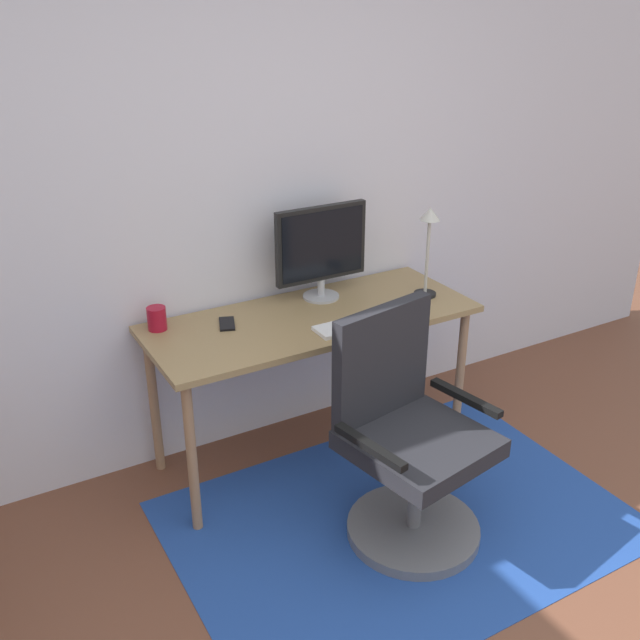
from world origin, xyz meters
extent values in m
cube|color=silver|center=(0.00, 2.20, 1.30)|extent=(6.00, 0.10, 2.60)
cube|color=#224698|center=(0.27, 1.17, 0.00)|extent=(1.93, 1.37, 0.01)
cube|color=#97794E|center=(0.20, 1.82, 0.74)|extent=(1.55, 0.62, 0.03)
cylinder|color=#9F7654|center=(-0.52, 1.57, 0.36)|extent=(0.04, 0.04, 0.73)
cylinder|color=#9F7654|center=(0.92, 1.57, 0.36)|extent=(0.04, 0.04, 0.73)
cylinder|color=#9F7654|center=(-0.52, 2.07, 0.36)|extent=(0.04, 0.04, 0.73)
cylinder|color=#9F7654|center=(0.92, 2.07, 0.36)|extent=(0.04, 0.04, 0.73)
cylinder|color=#B2B2B7|center=(0.34, 1.99, 0.76)|extent=(0.18, 0.18, 0.01)
cylinder|color=#B2B2B7|center=(0.34, 1.99, 0.81)|extent=(0.04, 0.04, 0.09)
cube|color=black|center=(0.34, 1.99, 1.04)|extent=(0.48, 0.04, 0.37)
cube|color=black|center=(0.34, 1.97, 1.04)|extent=(0.44, 0.00, 0.33)
cube|color=white|center=(0.34, 1.62, 0.77)|extent=(0.43, 0.13, 0.02)
ellipsoid|color=black|center=(0.63, 1.59, 0.78)|extent=(0.06, 0.10, 0.03)
cylinder|color=maroon|center=(-0.47, 2.03, 0.81)|extent=(0.09, 0.09, 0.11)
cube|color=black|center=(-0.19, 1.92, 0.76)|extent=(0.11, 0.15, 0.01)
cylinder|color=black|center=(0.81, 1.76, 0.77)|extent=(0.11, 0.11, 0.01)
cylinder|color=beige|center=(0.81, 1.76, 0.96)|extent=(0.02, 0.02, 0.37)
cone|color=beige|center=(0.81, 1.76, 1.18)|extent=(0.10, 0.10, 0.06)
cylinder|color=slate|center=(0.27, 1.07, 0.03)|extent=(0.57, 0.57, 0.05)
cylinder|color=slate|center=(0.27, 1.07, 0.24)|extent=(0.06, 0.06, 0.37)
cube|color=#232328|center=(0.27, 1.07, 0.46)|extent=(0.60, 0.60, 0.08)
cube|color=#232328|center=(0.23, 1.29, 0.75)|extent=(0.50, 0.15, 0.49)
cube|color=black|center=(0.00, 1.02, 0.57)|extent=(0.10, 0.36, 0.03)
cube|color=black|center=(0.55, 1.12, 0.57)|extent=(0.10, 0.36, 0.03)
camera|label=1|loc=(-1.30, -0.88, 2.15)|focal=40.73mm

